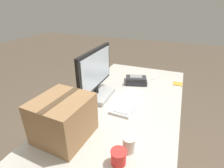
{
  "coord_description": "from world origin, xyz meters",
  "views": [
    {
      "loc": [
        -1.22,
        -0.36,
        1.51
      ],
      "look_at": [
        0.01,
        0.12,
        0.86
      ],
      "focal_mm": 28.0,
      "sensor_mm": 36.0,
      "label": 1
    }
  ],
  "objects_px": {
    "paper_cup_right": "(129,144)",
    "keyboard": "(129,101)",
    "cardboard_box": "(63,118)",
    "spoon": "(157,78)",
    "desk_phone": "(136,80)",
    "monitor": "(96,78)",
    "sticky_note_pad": "(178,84)",
    "paper_cup_left": "(119,157)"
  },
  "relations": [
    {
      "from": "desk_phone",
      "to": "spoon",
      "type": "relative_size",
      "value": 2.24
    },
    {
      "from": "cardboard_box",
      "to": "keyboard",
      "type": "bearing_deg",
      "value": -26.22
    },
    {
      "from": "paper_cup_right",
      "to": "cardboard_box",
      "type": "distance_m",
      "value": 0.43
    },
    {
      "from": "desk_phone",
      "to": "sticky_note_pad",
      "type": "bearing_deg",
      "value": -89.41
    },
    {
      "from": "desk_phone",
      "to": "cardboard_box",
      "type": "xyz_separation_m",
      "value": [
        -0.95,
        0.22,
        0.11
      ]
    },
    {
      "from": "paper_cup_right",
      "to": "spoon",
      "type": "distance_m",
      "value": 1.12
    },
    {
      "from": "paper_cup_right",
      "to": "keyboard",
      "type": "bearing_deg",
      "value": 16.58
    },
    {
      "from": "paper_cup_right",
      "to": "sticky_note_pad",
      "type": "distance_m",
      "value": 1.07
    },
    {
      "from": "paper_cup_left",
      "to": "spoon",
      "type": "relative_size",
      "value": 0.74
    },
    {
      "from": "keyboard",
      "to": "paper_cup_right",
      "type": "relative_size",
      "value": 4.72
    },
    {
      "from": "paper_cup_left",
      "to": "paper_cup_right",
      "type": "height_order",
      "value": "paper_cup_right"
    },
    {
      "from": "cardboard_box",
      "to": "paper_cup_right",
      "type": "bearing_deg",
      "value": -86.29
    },
    {
      "from": "keyboard",
      "to": "paper_cup_left",
      "type": "height_order",
      "value": "paper_cup_left"
    },
    {
      "from": "paper_cup_left",
      "to": "cardboard_box",
      "type": "distance_m",
      "value": 0.41
    },
    {
      "from": "desk_phone",
      "to": "paper_cup_left",
      "type": "relative_size",
      "value": 3.02
    },
    {
      "from": "keyboard",
      "to": "paper_cup_right",
      "type": "height_order",
      "value": "paper_cup_right"
    },
    {
      "from": "monitor",
      "to": "sticky_note_pad",
      "type": "height_order",
      "value": "monitor"
    },
    {
      "from": "paper_cup_right",
      "to": "sticky_note_pad",
      "type": "relative_size",
      "value": 1.08
    },
    {
      "from": "keyboard",
      "to": "cardboard_box",
      "type": "distance_m",
      "value": 0.61
    },
    {
      "from": "monitor",
      "to": "paper_cup_right",
      "type": "xyz_separation_m",
      "value": [
        -0.5,
        -0.45,
        -0.14
      ]
    },
    {
      "from": "monitor",
      "to": "paper_cup_left",
      "type": "height_order",
      "value": "monitor"
    },
    {
      "from": "sticky_note_pad",
      "to": "monitor",
      "type": "bearing_deg",
      "value": 128.73
    },
    {
      "from": "keyboard",
      "to": "sticky_note_pad",
      "type": "distance_m",
      "value": 0.65
    },
    {
      "from": "monitor",
      "to": "desk_phone",
      "type": "relative_size",
      "value": 2.1
    },
    {
      "from": "desk_phone",
      "to": "cardboard_box",
      "type": "relative_size",
      "value": 0.77
    },
    {
      "from": "cardboard_box",
      "to": "spoon",
      "type": "bearing_deg",
      "value": -19.89
    },
    {
      "from": "monitor",
      "to": "desk_phone",
      "type": "height_order",
      "value": "monitor"
    },
    {
      "from": "cardboard_box",
      "to": "sticky_note_pad",
      "type": "bearing_deg",
      "value": -30.87
    },
    {
      "from": "spoon",
      "to": "sticky_note_pad",
      "type": "relative_size",
      "value": 1.3
    },
    {
      "from": "paper_cup_right",
      "to": "cardboard_box",
      "type": "xyz_separation_m",
      "value": [
        -0.03,
        0.42,
        0.09
      ]
    },
    {
      "from": "paper_cup_right",
      "to": "sticky_note_pad",
      "type": "height_order",
      "value": "paper_cup_right"
    },
    {
      "from": "spoon",
      "to": "cardboard_box",
      "type": "xyz_separation_m",
      "value": [
        -1.14,
        0.41,
        0.13
      ]
    },
    {
      "from": "keyboard",
      "to": "spoon",
      "type": "bearing_deg",
      "value": -10.21
    },
    {
      "from": "desk_phone",
      "to": "sticky_note_pad",
      "type": "height_order",
      "value": "desk_phone"
    },
    {
      "from": "spoon",
      "to": "paper_cup_right",
      "type": "bearing_deg",
      "value": -141.03
    },
    {
      "from": "sticky_note_pad",
      "to": "cardboard_box",
      "type": "bearing_deg",
      "value": 149.13
    },
    {
      "from": "cardboard_box",
      "to": "desk_phone",
      "type": "bearing_deg",
      "value": -13.32
    },
    {
      "from": "desk_phone",
      "to": "paper_cup_left",
      "type": "bearing_deg",
      "value": 173.18
    },
    {
      "from": "keyboard",
      "to": "spoon",
      "type": "distance_m",
      "value": 0.62
    },
    {
      "from": "paper_cup_right",
      "to": "spoon",
      "type": "height_order",
      "value": "paper_cup_right"
    },
    {
      "from": "keyboard",
      "to": "desk_phone",
      "type": "relative_size",
      "value": 1.75
    },
    {
      "from": "cardboard_box",
      "to": "sticky_note_pad",
      "type": "height_order",
      "value": "cardboard_box"
    }
  ]
}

